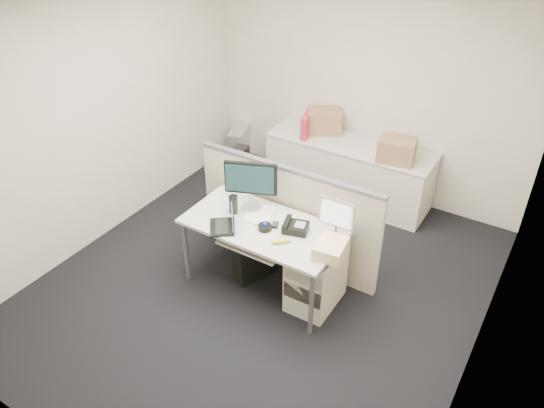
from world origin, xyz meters
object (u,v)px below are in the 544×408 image
Objects in this scene: desk_phone at (296,228)px; monitor_main at (251,186)px; desk at (263,231)px; laptop at (221,218)px.

monitor_main is at bearing 153.85° from desk_phone.
laptop is (-0.30, -0.24, 0.17)m from desk.
laptop is (-0.05, -0.42, -0.14)m from monitor_main.
monitor_main reaches higher than desk_phone.
laptop is 0.68m from desk_phone.
desk is 0.42m from laptop.
desk_phone is (0.30, 0.08, 0.10)m from desk.
monitor_main is 0.60m from desk_phone.
desk is 6.67× the size of desk_phone.
desk is 2.98× the size of monitor_main.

